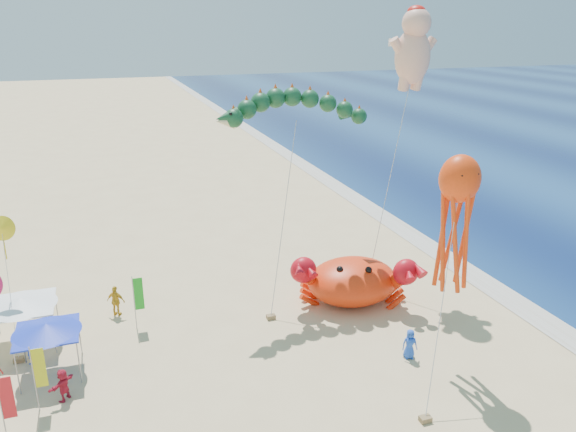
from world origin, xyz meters
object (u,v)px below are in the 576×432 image
object	(u,v)px
canopy_white	(21,302)
canopy_blue	(46,329)
cherub_kite	(414,47)
crab_inflatable	(353,280)
octopus_kite	(456,213)
dragon_kite	(294,113)

from	to	relation	value
canopy_white	canopy_blue	bearing A→B (deg)	-66.58
cherub_kite	canopy_white	world-z (taller)	cherub_kite
crab_inflatable	canopy_white	xyz separation A→B (m)	(-18.49, 1.38, 0.98)
cherub_kite	canopy_blue	size ratio (longest dim) A/B	5.40
crab_inflatable	octopus_kite	distance (m)	9.78
crab_inflatable	dragon_kite	world-z (taller)	dragon_kite
dragon_kite	canopy_blue	size ratio (longest dim) A/B	3.87
dragon_kite	octopus_kite	world-z (taller)	dragon_kite
octopus_kite	canopy_white	size ratio (longest dim) A/B	2.95
dragon_kite	canopy_white	world-z (taller)	dragon_kite
canopy_white	octopus_kite	bearing A→B (deg)	-23.15
octopus_kite	canopy_blue	bearing A→B (deg)	164.23
cherub_kite	octopus_kite	size ratio (longest dim) A/B	1.62
crab_inflatable	octopus_kite	bearing A→B (deg)	-77.68
cherub_kite	dragon_kite	bearing A→B (deg)	179.79
dragon_kite	octopus_kite	distance (m)	11.57
dragon_kite	cherub_kite	distance (m)	8.43
crab_inflatable	canopy_white	world-z (taller)	crab_inflatable
cherub_kite	canopy_blue	world-z (taller)	cherub_kite
crab_inflatable	cherub_kite	size ratio (longest dim) A/B	0.44
canopy_blue	cherub_kite	bearing A→B (deg)	12.61
canopy_blue	crab_inflatable	bearing A→B (deg)	6.50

